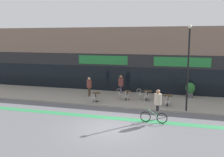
{
  "coord_description": "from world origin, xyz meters",
  "views": [
    {
      "loc": [
        4.33,
        -14.02,
        5.28
      ],
      "look_at": [
        -1.34,
        5.15,
        2.14
      ],
      "focal_mm": 42.0,
      "sensor_mm": 36.0,
      "label": 1
    }
  ],
  "objects_px": {
    "cafe_chair_0_near": "(93,97)",
    "cafe_chair_2_near": "(146,95)",
    "pedestrian_near_end": "(89,85)",
    "bistro_table_3": "(168,98)",
    "bistro_table_1": "(127,94)",
    "cafe_chair_1_near": "(126,95)",
    "lamp_post": "(188,63)",
    "cyclist_0": "(157,103)",
    "bistro_table_2": "(147,93)",
    "bistro_table_0": "(96,95)",
    "cafe_chair_3_near": "(167,101)",
    "planter_pot": "(190,89)",
    "cafe_chair_1_side": "(120,93)",
    "cafe_chair_2_side": "(140,93)",
    "pedestrian_far_end": "(121,83)"
  },
  "relations": [
    {
      "from": "cafe_chair_1_side",
      "to": "cafe_chair_0_near",
      "type": "bearing_deg",
      "value": -129.05
    },
    {
      "from": "cafe_chair_2_side",
      "to": "cafe_chair_3_near",
      "type": "relative_size",
      "value": 1.0
    },
    {
      "from": "bistro_table_1",
      "to": "pedestrian_far_end",
      "type": "height_order",
      "value": "pedestrian_far_end"
    },
    {
      "from": "bistro_table_0",
      "to": "cyclist_0",
      "type": "xyz_separation_m",
      "value": [
        5.36,
        -3.69,
        0.61
      ]
    },
    {
      "from": "cafe_chair_2_near",
      "to": "planter_pot",
      "type": "xyz_separation_m",
      "value": [
        3.42,
        2.55,
        0.21
      ]
    },
    {
      "from": "cafe_chair_2_near",
      "to": "pedestrian_near_end",
      "type": "xyz_separation_m",
      "value": [
        -5.16,
        0.57,
        0.49
      ]
    },
    {
      "from": "bistro_table_2",
      "to": "cafe_chair_2_near",
      "type": "relative_size",
      "value": 0.89
    },
    {
      "from": "bistro_table_1",
      "to": "cafe_chair_1_near",
      "type": "relative_size",
      "value": 0.8
    },
    {
      "from": "bistro_table_3",
      "to": "cafe_chair_1_near",
      "type": "distance_m",
      "value": 3.41
    },
    {
      "from": "bistro_table_0",
      "to": "cafe_chair_0_near",
      "type": "height_order",
      "value": "cafe_chair_0_near"
    },
    {
      "from": "cafe_chair_1_near",
      "to": "cafe_chair_2_side",
      "type": "relative_size",
      "value": 1.0
    },
    {
      "from": "cafe_chair_2_side",
      "to": "planter_pot",
      "type": "bearing_deg",
      "value": 27.01
    },
    {
      "from": "planter_pot",
      "to": "pedestrian_near_end",
      "type": "xyz_separation_m",
      "value": [
        -8.58,
        -1.98,
        0.27
      ]
    },
    {
      "from": "bistro_table_2",
      "to": "pedestrian_near_end",
      "type": "bearing_deg",
      "value": -179.35
    },
    {
      "from": "bistro_table_1",
      "to": "cyclist_0",
      "type": "relative_size",
      "value": 0.34
    },
    {
      "from": "cafe_chair_1_near",
      "to": "cyclist_0",
      "type": "relative_size",
      "value": 0.42
    },
    {
      "from": "lamp_post",
      "to": "cafe_chair_3_near",
      "type": "bearing_deg",
      "value": 161.18
    },
    {
      "from": "bistro_table_3",
      "to": "cafe_chair_0_near",
      "type": "distance_m",
      "value": 5.82
    },
    {
      "from": "bistro_table_3",
      "to": "pedestrian_near_end",
      "type": "height_order",
      "value": "pedestrian_near_end"
    },
    {
      "from": "cafe_chair_0_near",
      "to": "cafe_chair_2_near",
      "type": "height_order",
      "value": "same"
    },
    {
      "from": "cafe_chair_2_near",
      "to": "planter_pot",
      "type": "bearing_deg",
      "value": -47.16
    },
    {
      "from": "cafe_chair_1_near",
      "to": "planter_pot",
      "type": "distance_m",
      "value": 5.84
    },
    {
      "from": "cafe_chair_2_near",
      "to": "pedestrian_near_end",
      "type": "height_order",
      "value": "pedestrian_near_end"
    },
    {
      "from": "bistro_table_1",
      "to": "cafe_chair_2_side",
      "type": "xyz_separation_m",
      "value": [
        1.0,
        0.42,
        0.0
      ]
    },
    {
      "from": "bistro_table_3",
      "to": "bistro_table_1",
      "type": "bearing_deg",
      "value": 164.33
    },
    {
      "from": "cafe_chair_3_near",
      "to": "cafe_chair_0_near",
      "type": "bearing_deg",
      "value": 96.77
    },
    {
      "from": "lamp_post",
      "to": "cafe_chair_1_near",
      "type": "bearing_deg",
      "value": 163.36
    },
    {
      "from": "cafe_chair_2_side",
      "to": "pedestrian_near_end",
      "type": "relative_size",
      "value": 0.53
    },
    {
      "from": "cafe_chair_1_side",
      "to": "planter_pot",
      "type": "height_order",
      "value": "planter_pot"
    },
    {
      "from": "bistro_table_1",
      "to": "cafe_chair_2_side",
      "type": "distance_m",
      "value": 1.08
    },
    {
      "from": "bistro_table_1",
      "to": "bistro_table_3",
      "type": "height_order",
      "value": "bistro_table_3"
    },
    {
      "from": "cafe_chair_1_side",
      "to": "lamp_post",
      "type": "distance_m",
      "value": 6.48
    },
    {
      "from": "cafe_chair_0_near",
      "to": "bistro_table_0",
      "type": "bearing_deg",
      "value": 1.28
    },
    {
      "from": "bistro_table_2",
      "to": "cafe_chair_0_near",
      "type": "distance_m",
      "value": 4.62
    },
    {
      "from": "cafe_chair_0_near",
      "to": "cyclist_0",
      "type": "height_order",
      "value": "cyclist_0"
    },
    {
      "from": "cafe_chair_1_near",
      "to": "cafe_chair_2_side",
      "type": "distance_m",
      "value": 1.44
    },
    {
      "from": "cyclist_0",
      "to": "cafe_chair_3_near",
      "type": "bearing_deg",
      "value": -94.58
    },
    {
      "from": "cafe_chair_1_near",
      "to": "planter_pot",
      "type": "relative_size",
      "value": 0.69
    },
    {
      "from": "cafe_chair_2_near",
      "to": "pedestrian_near_end",
      "type": "relative_size",
      "value": 0.53
    },
    {
      "from": "cyclist_0",
      "to": "pedestrian_far_end",
      "type": "relative_size",
      "value": 1.19
    },
    {
      "from": "bistro_table_3",
      "to": "cafe_chair_0_near",
      "type": "bearing_deg",
      "value": -169.98
    },
    {
      "from": "lamp_post",
      "to": "cyclist_0",
      "type": "xyz_separation_m",
      "value": [
        -1.75,
        -2.98,
        -2.29
      ]
    },
    {
      "from": "pedestrian_near_end",
      "to": "bistro_table_1",
      "type": "bearing_deg",
      "value": -1.45
    },
    {
      "from": "bistro_table_0",
      "to": "pedestrian_near_end",
      "type": "height_order",
      "value": "pedestrian_near_end"
    },
    {
      "from": "cafe_chair_0_near",
      "to": "cafe_chair_2_near",
      "type": "relative_size",
      "value": 1.0
    },
    {
      "from": "cyclist_0",
      "to": "pedestrian_near_end",
      "type": "bearing_deg",
      "value": -37.85
    },
    {
      "from": "cafe_chair_1_side",
      "to": "cafe_chair_2_near",
      "type": "bearing_deg",
      "value": -3.53
    },
    {
      "from": "cafe_chair_1_side",
      "to": "bistro_table_1",
      "type": "bearing_deg",
      "value": 1.55
    },
    {
      "from": "bistro_table_1",
      "to": "pedestrian_far_end",
      "type": "bearing_deg",
      "value": 120.51
    },
    {
      "from": "bistro_table_2",
      "to": "cafe_chair_1_near",
      "type": "distance_m",
      "value": 1.92
    }
  ]
}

